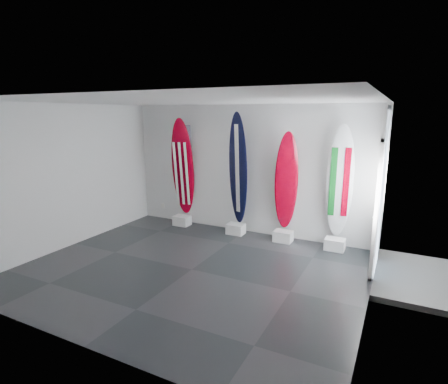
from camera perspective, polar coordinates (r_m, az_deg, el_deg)
The scene contains 16 objects.
floor at distance 6.75m, azimuth -5.12°, elevation -12.15°, with size 6.00×6.00×0.00m, color black.
ceiling at distance 6.15m, azimuth -5.68°, elevation 14.23°, with size 6.00×6.00×0.00m, color white.
wall_back at distance 8.46m, azimuth 3.63°, elevation 3.54°, with size 6.00×6.00×0.00m, color silver.
wall_front at distance 4.43m, azimuth -22.84°, elevation -5.58°, with size 6.00×6.00×0.00m, color silver.
wall_left at distance 8.25m, azimuth -23.37°, elevation 2.32°, with size 5.00×5.00×0.00m, color silver.
wall_right at distance 5.36m, azimuth 22.97°, elevation -2.59°, with size 5.00×5.00×0.00m, color silver.
display_block_usa at distance 9.26m, azimuth -6.68°, elevation -4.52°, with size 0.40×0.30×0.24m, color white.
surfboard_usa at distance 9.05m, azimuth -6.55°, elevation 3.84°, with size 0.56×0.08×2.49m, color #990015.
display_block_navy at distance 8.55m, azimuth 1.88°, elevation -5.87°, with size 0.40×0.30×0.24m, color white.
surfboard_navy at distance 8.31m, azimuth 2.24°, elevation 3.67°, with size 0.59×0.08×2.60m, color black.
display_block_swiss at distance 8.16m, azimuth 9.34°, elevation -6.94°, with size 0.40×0.30×0.24m, color white.
surfboard_swiss at distance 7.94m, azimuth 9.87°, elevation 1.61°, with size 0.50×0.08×2.22m, color #990015.
display_block_italy at distance 7.93m, azimuth 17.17°, elevation -7.93°, with size 0.40×0.30×0.24m, color white.
surfboard_italy at distance 7.68m, azimuth 17.90°, elevation 1.43°, with size 0.54×0.08×2.37m, color silver.
wall_outlet at distance 9.88m, azimuth -9.69°, elevation -2.15°, with size 0.09×0.02×0.13m, color silver.
glass_door at distance 6.89m, azimuth 23.62°, elevation -0.14°, with size 0.12×1.16×2.85m, color white, non-canonical shape.
Camera 1 is at (3.27, -5.20, 2.79)m, focal length 28.81 mm.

